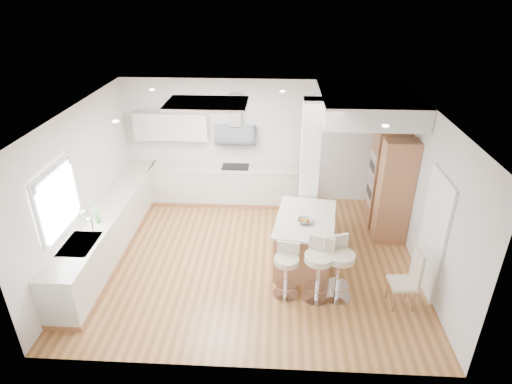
# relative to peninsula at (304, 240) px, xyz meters

# --- Properties ---
(ground) EXTENTS (6.00, 6.00, 0.00)m
(ground) POSITION_rel_peninsula_xyz_m (-0.96, 0.04, -0.47)
(ground) COLOR #AC7440
(ground) RESTS_ON ground
(ceiling) EXTENTS (6.00, 5.00, 0.02)m
(ceiling) POSITION_rel_peninsula_xyz_m (-0.96, 0.04, -0.47)
(ceiling) COLOR silver
(ceiling) RESTS_ON ground
(wall_back) EXTENTS (6.00, 0.04, 2.80)m
(wall_back) POSITION_rel_peninsula_xyz_m (-0.96, 2.54, 0.93)
(wall_back) COLOR silver
(wall_back) RESTS_ON ground
(wall_left) EXTENTS (0.04, 5.00, 2.80)m
(wall_left) POSITION_rel_peninsula_xyz_m (-3.96, 0.04, 0.93)
(wall_left) COLOR silver
(wall_left) RESTS_ON ground
(wall_right) EXTENTS (0.04, 5.00, 2.80)m
(wall_right) POSITION_rel_peninsula_xyz_m (2.04, 0.04, 0.93)
(wall_right) COLOR silver
(wall_right) RESTS_ON ground
(skylight) EXTENTS (4.10, 2.10, 0.06)m
(skylight) POSITION_rel_peninsula_xyz_m (-1.76, 0.64, 2.30)
(skylight) COLOR white
(skylight) RESTS_ON ground
(window_left) EXTENTS (0.06, 1.28, 1.07)m
(window_left) POSITION_rel_peninsula_xyz_m (-3.92, -0.86, 1.22)
(window_left) COLOR white
(window_left) RESTS_ON ground
(doorway_right) EXTENTS (0.05, 1.00, 2.10)m
(doorway_right) POSITION_rel_peninsula_xyz_m (2.01, -0.56, 0.53)
(doorway_right) COLOR #403932
(doorway_right) RESTS_ON ground
(counter_left) EXTENTS (0.63, 4.50, 1.35)m
(counter_left) POSITION_rel_peninsula_xyz_m (-3.66, 0.27, -0.01)
(counter_left) COLOR #A66E47
(counter_left) RESTS_ON ground
(counter_back) EXTENTS (3.62, 0.63, 2.50)m
(counter_back) POSITION_rel_peninsula_xyz_m (-1.88, 2.26, 0.22)
(counter_back) COLOR #A66E47
(counter_back) RESTS_ON ground
(pillar) EXTENTS (0.35, 0.35, 2.80)m
(pillar) POSITION_rel_peninsula_xyz_m (0.09, 0.99, 0.93)
(pillar) COLOR white
(pillar) RESTS_ON ground
(soffit) EXTENTS (1.78, 2.20, 0.40)m
(soffit) POSITION_rel_peninsula_xyz_m (1.14, 1.44, 2.13)
(soffit) COLOR silver
(soffit) RESTS_ON ground
(oven_column) EXTENTS (0.63, 1.21, 2.10)m
(oven_column) POSITION_rel_peninsula_xyz_m (1.71, 1.26, 0.58)
(oven_column) COLOR #A66E47
(oven_column) RESTS_ON ground
(peninsula) EXTENTS (1.21, 1.65, 1.00)m
(peninsula) POSITION_rel_peninsula_xyz_m (0.00, 0.00, 0.00)
(peninsula) COLOR #A66E47
(peninsula) RESTS_ON ground
(bar_stool_a) EXTENTS (0.49, 0.49, 0.94)m
(bar_stool_a) POSITION_rel_peninsula_xyz_m (-0.34, -0.93, 0.06)
(bar_stool_a) COLOR silver
(bar_stool_a) RESTS_ON ground
(bar_stool_b) EXTENTS (0.60, 0.60, 1.08)m
(bar_stool_b) POSITION_rel_peninsula_xyz_m (0.17, -0.97, 0.13)
(bar_stool_b) COLOR silver
(bar_stool_b) RESTS_ON ground
(bar_stool_c) EXTENTS (0.63, 0.63, 1.09)m
(bar_stool_c) POSITION_rel_peninsula_xyz_m (0.49, -0.93, 0.14)
(bar_stool_c) COLOR silver
(bar_stool_c) RESTS_ON ground
(dining_chair) EXTENTS (0.43, 0.43, 1.03)m
(dining_chair) POSITION_rel_peninsula_xyz_m (1.58, -1.07, 0.08)
(dining_chair) COLOR beige
(dining_chair) RESTS_ON ground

